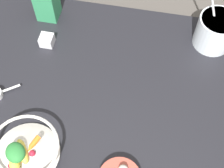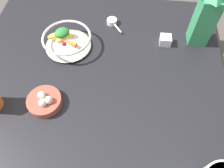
{
  "view_description": "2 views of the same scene",
  "coord_description": "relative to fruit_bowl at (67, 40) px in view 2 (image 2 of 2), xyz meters",
  "views": [
    {
      "loc": [
        -0.39,
        -0.17,
        0.96
      ],
      "look_at": [
        0.1,
        -0.07,
        0.13
      ],
      "focal_mm": 50.0,
      "sensor_mm": 36.0,
      "label": 1
    },
    {
      "loc": [
        0.12,
        -0.5,
        0.76
      ],
      "look_at": [
        0.08,
        -0.07,
        0.1
      ],
      "focal_mm": 35.0,
      "sensor_mm": 36.0,
      "label": 2
    }
  ],
  "objects": [
    {
      "name": "ground_plane",
      "position": [
        0.14,
        -0.15,
        -0.08
      ],
      "size": [
        6.0,
        6.0,
        0.0
      ],
      "primitive_type": "plane",
      "color": "#4C4742"
    },
    {
      "name": "garlic_bowl",
      "position": [
        -0.02,
        -0.29,
        -0.02
      ],
      "size": [
        0.13,
        0.13,
        0.06
      ],
      "color": "#B24C3D",
      "rests_on": "countertop"
    },
    {
      "name": "fruit_bowl",
      "position": [
        0.0,
        0.0,
        0.0
      ],
      "size": [
        0.21,
        0.21,
        0.09
      ],
      "color": "silver",
      "rests_on": "countertop"
    },
    {
      "name": "milk_carton",
      "position": [
        0.57,
        0.1,
        0.09
      ],
      "size": [
        0.08,
        0.08,
        0.26
      ],
      "color": "#338C59",
      "rests_on": "countertop"
    },
    {
      "name": "countertop",
      "position": [
        0.14,
        -0.15,
        -0.06
      ],
      "size": [
        1.05,
        1.05,
        0.04
      ],
      "color": "black",
      "rests_on": "ground_plane"
    },
    {
      "name": "spice_jar",
      "position": [
        0.43,
        0.07,
        -0.02
      ],
      "size": [
        0.05,
        0.05,
        0.04
      ],
      "color": "silver",
      "rests_on": "countertop"
    },
    {
      "name": "measuring_scoop",
      "position": [
        0.18,
        0.17,
        -0.03
      ],
      "size": [
        0.08,
        0.1,
        0.02
      ],
      "color": "white",
      "rests_on": "countertop"
    }
  ]
}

